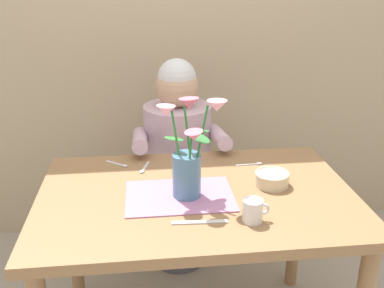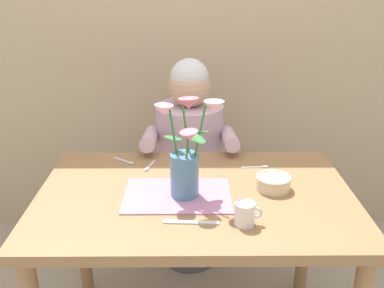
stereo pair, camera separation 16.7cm
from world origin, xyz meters
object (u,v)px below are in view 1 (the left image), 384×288
(ceramic_bowl, at_px, (272,178))
(dinner_knife, at_px, (200,222))
(flower_vase, at_px, (188,157))
(coffee_cup, at_px, (253,211))
(seated_person, at_px, (178,168))

(ceramic_bowl, xyz_separation_m, dinner_knife, (-0.32, -0.24, -0.03))
(flower_vase, relative_size, coffee_cup, 4.05)
(coffee_cup, bearing_deg, dinner_knife, 177.02)
(seated_person, height_order, dinner_knife, seated_person)
(seated_person, distance_m, ceramic_bowl, 0.70)
(seated_person, bearing_deg, ceramic_bowl, -63.57)
(seated_person, height_order, coffee_cup, seated_person)
(seated_person, height_order, ceramic_bowl, seated_person)
(ceramic_bowl, height_order, coffee_cup, coffee_cup)
(flower_vase, xyz_separation_m, dinner_knife, (0.02, -0.19, -0.16))
(dinner_knife, bearing_deg, seated_person, 93.13)
(flower_vase, bearing_deg, ceramic_bowl, 8.70)
(dinner_knife, distance_m, coffee_cup, 0.18)
(ceramic_bowl, relative_size, dinner_knife, 0.72)
(coffee_cup, bearing_deg, seated_person, 102.22)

